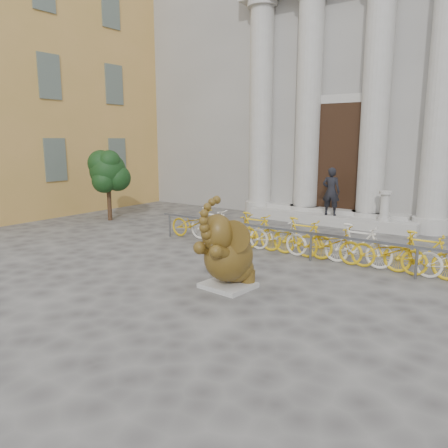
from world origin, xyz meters
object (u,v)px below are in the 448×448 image
Objects in this scene: elephant_statue at (227,255)px; pedestrian at (331,191)px; bike_rack at (315,239)px; tree at (108,172)px.

pedestrian is (-0.85, 7.42, 0.50)m from elephant_statue.
elephant_statue reaches higher than bike_rack.
tree is at bearing 19.41° from pedestrian.
tree is (-7.85, 3.60, 1.11)m from elephant_statue.
pedestrian is at bearing 101.70° from elephant_statue.
elephant_statue is 1.14× the size of pedestrian.
elephant_statue is 3.14m from bike_rack.
tree reaches higher than pedestrian.
bike_rack is 8.47m from tree.
elephant_statue is at bearing -99.35° from bike_rack.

